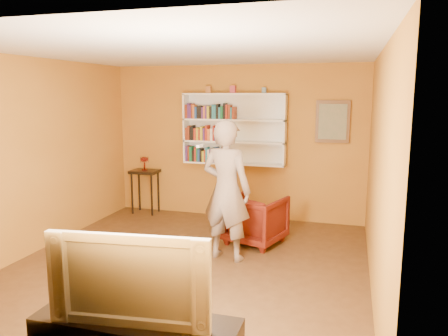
% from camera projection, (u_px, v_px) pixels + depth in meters
% --- Properties ---
extents(room_shell, '(5.30, 5.80, 2.88)m').
position_uv_depth(room_shell, '(185.00, 191.00, 5.43)').
color(room_shell, '#4A2F17').
rests_on(room_shell, ground).
extents(bookshelf, '(1.80, 0.29, 1.23)m').
position_uv_depth(bookshelf, '(235.00, 129.00, 7.61)').
color(bookshelf, white).
rests_on(bookshelf, room_shell).
extents(books_row_lower, '(0.70, 0.19, 0.27)m').
position_uv_depth(books_row_lower, '(205.00, 155.00, 7.72)').
color(books_row_lower, '#4B2570').
rests_on(books_row_lower, bookshelf).
extents(books_row_middle, '(0.74, 0.19, 0.27)m').
position_uv_depth(books_row_middle, '(206.00, 134.00, 7.66)').
color(books_row_middle, maroon).
rests_on(books_row_middle, bookshelf).
extents(books_row_upper, '(0.90, 0.19, 0.27)m').
position_uv_depth(books_row_upper, '(210.00, 112.00, 7.57)').
color(books_row_upper, maroon).
rests_on(books_row_upper, bookshelf).
extents(ornament_left, '(0.08, 0.08, 0.12)m').
position_uv_depth(ornament_left, '(209.00, 90.00, 7.56)').
color(ornament_left, '#AC6931').
rests_on(ornament_left, bookshelf).
extents(ornament_centre, '(0.09, 0.09, 0.13)m').
position_uv_depth(ornament_centre, '(233.00, 89.00, 7.44)').
color(ornament_centre, '#AF3A4B').
rests_on(ornament_centre, bookshelf).
extents(ornament_right, '(0.07, 0.07, 0.09)m').
position_uv_depth(ornament_right, '(264.00, 90.00, 7.29)').
color(ornament_right, slate).
rests_on(ornament_right, bookshelf).
extents(framed_painting, '(0.55, 0.05, 0.70)m').
position_uv_depth(framed_painting, '(333.00, 122.00, 7.17)').
color(framed_painting, '#593619').
rests_on(framed_painting, room_shell).
extents(console_table, '(0.50, 0.38, 0.81)m').
position_uv_depth(console_table, '(145.00, 178.00, 8.08)').
color(console_table, black).
rests_on(console_table, ground).
extents(ruby_lustre, '(0.15, 0.15, 0.25)m').
position_uv_depth(ruby_lustre, '(144.00, 161.00, 8.02)').
color(ruby_lustre, maroon).
rests_on(ruby_lustre, console_table).
extents(armchair, '(0.97, 0.98, 0.72)m').
position_uv_depth(armchair, '(255.00, 219.00, 6.48)').
color(armchair, '#470905').
rests_on(armchair, ground).
extents(person, '(0.76, 0.58, 1.88)m').
position_uv_depth(person, '(226.00, 191.00, 5.77)').
color(person, '#7E6B5D').
rests_on(person, ground).
extents(game_remote, '(0.04, 0.15, 0.04)m').
position_uv_depth(game_remote, '(200.00, 146.00, 5.52)').
color(game_remote, white).
rests_on(game_remote, person).
extents(television, '(1.20, 0.29, 0.69)m').
position_uv_depth(television, '(134.00, 275.00, 3.18)').
color(television, black).
rests_on(television, tv_cabinet).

